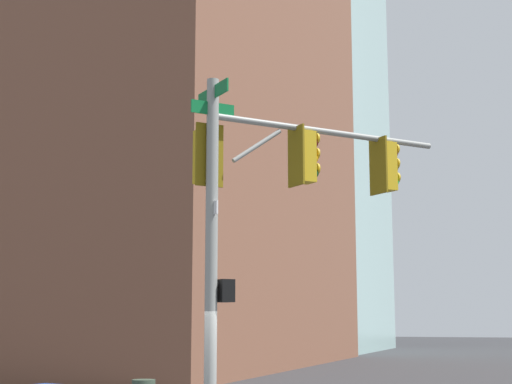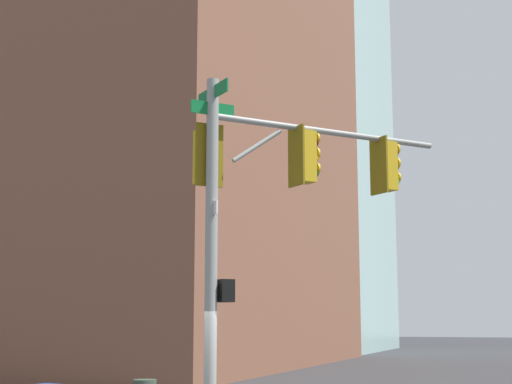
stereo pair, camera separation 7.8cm
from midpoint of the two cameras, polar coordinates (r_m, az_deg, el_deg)
The scene contains 1 object.
signal_pole_assembly at distance 14.52m, azimuth 0.96°, elevation -0.14°, with size 4.30×3.94×6.69m.
Camera 1 is at (-12.64, -5.39, 2.35)m, focal length 54.54 mm.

